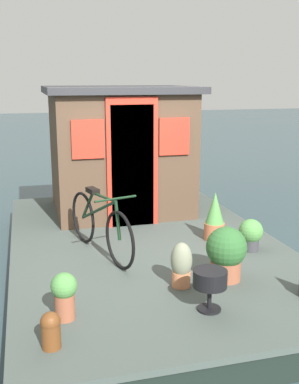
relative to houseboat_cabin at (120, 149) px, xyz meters
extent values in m
plane|color=#2D4247|center=(-1.55, 0.00, -1.34)|extent=(60.00, 60.00, 0.00)
cube|color=#424C47|center=(-1.55, 0.00, -1.00)|extent=(5.33, 3.35, 0.06)
cube|color=black|center=(-1.55, 0.00, -1.19)|extent=(5.22, 3.28, 0.31)
cube|color=#4C3828|center=(0.01, 0.00, -0.06)|extent=(1.68, 2.02, 1.83)
cube|color=#28282B|center=(0.01, 0.00, 0.90)|extent=(1.88, 2.22, 0.10)
cube|color=#19334C|center=(-0.85, 0.00, -0.12)|extent=(0.04, 0.60, 1.70)
cube|color=red|center=(-0.85, 0.00, -0.07)|extent=(0.03, 0.72, 1.80)
cube|color=red|center=(-0.85, -0.61, 0.28)|extent=(0.03, 0.44, 0.52)
cube|color=red|center=(-0.85, 0.61, 0.28)|extent=(0.03, 0.44, 0.52)
torus|color=black|center=(-2.33, 0.49, -0.65)|extent=(0.64, 0.21, 0.65)
torus|color=black|center=(-1.37, 0.77, -0.65)|extent=(0.64, 0.21, 0.65)
cylinder|color=black|center=(-1.81, 0.64, -0.44)|extent=(0.91, 0.29, 0.45)
cylinder|color=black|center=(-1.96, 0.60, -0.25)|extent=(0.59, 0.20, 0.06)
cylinder|color=black|center=(-1.52, 0.72, -0.45)|extent=(0.35, 0.13, 0.41)
cylinder|color=black|center=(-2.29, 0.50, -0.44)|extent=(0.12, 0.07, 0.42)
cube|color=black|center=(-1.67, 0.68, -0.23)|extent=(0.22, 0.15, 0.06)
cylinder|color=black|center=(-2.25, 0.51, -0.20)|extent=(0.16, 0.49, 0.02)
cylinder|color=#935138|center=(-2.90, -0.51, -0.87)|extent=(0.31, 0.31, 0.21)
sphere|color=#2D602D|center=(-2.90, -0.51, -0.62)|extent=(0.42, 0.42, 0.42)
cylinder|color=#B2603D|center=(-1.71, -0.88, -0.86)|extent=(0.27, 0.27, 0.22)
cone|color=#4C8942|center=(-1.71, -0.88, -0.55)|extent=(0.24, 0.24, 0.41)
cylinder|color=#935138|center=(-3.30, 1.18, -0.86)|extent=(0.18, 0.18, 0.23)
sphere|color=#4C8942|center=(-3.30, 1.18, -0.66)|extent=(0.23, 0.23, 0.23)
cylinder|color=#C6754C|center=(-2.94, -0.01, -0.90)|extent=(0.19, 0.19, 0.15)
ellipsoid|color=gray|center=(-2.94, -0.01, -0.69)|extent=(0.22, 0.22, 0.36)
cylinder|color=#38383D|center=(-2.19, -1.15, -0.90)|extent=(0.20, 0.20, 0.14)
sphere|color=#4C8942|center=(-2.19, -1.15, -0.73)|extent=(0.29, 0.29, 0.29)
cylinder|color=black|center=(-3.48, -0.09, -0.67)|extent=(0.31, 0.31, 0.15)
cylinder|color=black|center=(-3.48, -0.09, -0.86)|extent=(0.04, 0.04, 0.23)
cylinder|color=black|center=(-3.48, -0.09, -0.96)|extent=(0.22, 0.22, 0.02)
cylinder|color=brown|center=(-3.73, 1.32, -0.86)|extent=(0.15, 0.15, 0.22)
sphere|color=brown|center=(-3.73, 1.32, -0.75)|extent=(0.16, 0.16, 0.16)
camera|label=1|loc=(-7.05, 1.44, 1.05)|focal=43.66mm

